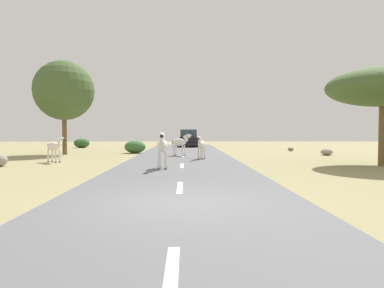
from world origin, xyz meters
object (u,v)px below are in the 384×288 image
(car_0, at_px, (188,139))
(tree_3, at_px, (64,91))
(zebra_3, at_px, (162,146))
(bush_0, at_px, (82,143))
(zebra_1, at_px, (180,142))
(rock_3, at_px, (139,149))
(bush_4, at_px, (135,147))
(zebra_0, at_px, (201,145))
(zebra_2, at_px, (55,147))
(rock_0, at_px, (291,149))
(tree_0, at_px, (383,87))
(rock_1, at_px, (327,152))

(car_0, xyz_separation_m, tree_3, (-8.75, -11.09, 3.60))
(zebra_3, distance_m, bush_0, 21.08)
(zebra_1, height_order, rock_3, zebra_1)
(zebra_1, distance_m, bush_4, 4.89)
(tree_3, bearing_deg, zebra_1, -14.53)
(zebra_0, relative_size, zebra_2, 1.03)
(tree_3, relative_size, bush_4, 4.20)
(rock_0, bearing_deg, tree_0, -86.74)
(tree_3, height_order, rock_3, tree_3)
(tree_0, relative_size, bush_0, 3.46)
(rock_0, distance_m, rock_1, 4.95)
(car_0, xyz_separation_m, rock_0, (8.34, -7.27, -0.70))
(zebra_2, bearing_deg, bush_4, -169.25)
(tree_0, distance_m, rock_1, 7.76)
(tree_3, bearing_deg, bush_4, 16.26)
(rock_1, bearing_deg, tree_0, -92.27)
(zebra_0, relative_size, zebra_3, 0.83)
(bush_4, xyz_separation_m, rock_3, (-0.14, 3.17, -0.33))
(tree_3, xyz_separation_m, bush_4, (4.70, 1.37, -3.98))
(zebra_3, bearing_deg, zebra_2, -33.00)
(zebra_2, distance_m, car_0, 18.49)
(zebra_0, height_order, zebra_1, zebra_1)
(zebra_0, height_order, rock_0, zebra_0)
(zebra_0, bearing_deg, tree_3, -12.18)
(zebra_3, relative_size, bush_4, 1.10)
(zebra_3, xyz_separation_m, bush_0, (-9.17, 18.97, -0.56))
(zebra_0, distance_m, rock_3, 10.39)
(zebra_3, xyz_separation_m, bush_4, (-2.77, 10.85, -0.54))
(zebra_0, distance_m, rock_0, 11.51)
(zebra_2, height_order, tree_0, tree_0)
(zebra_0, bearing_deg, zebra_3, 83.09)
(car_0, bearing_deg, bush_4, 66.83)
(rock_0, height_order, rock_3, rock_0)
(zebra_2, bearing_deg, tree_3, -131.34)
(bush_4, bearing_deg, zebra_1, -45.49)
(zebra_0, relative_size, tree_0, 0.28)
(tree_0, xyz_separation_m, rock_0, (-0.67, 11.78, -3.56))
(zebra_2, relative_size, rock_1, 1.65)
(zebra_3, xyz_separation_m, car_0, (1.29, 20.56, -0.16))
(zebra_1, bearing_deg, zebra_2, -30.02)
(rock_3, bearing_deg, zebra_3, -78.30)
(zebra_1, height_order, tree_3, tree_3)
(bush_4, relative_size, rock_3, 4.10)
(zebra_1, height_order, tree_0, tree_0)
(zebra_3, height_order, bush_0, zebra_3)
(rock_0, bearing_deg, rock_1, -78.97)
(bush_0, relative_size, rock_0, 3.01)
(zebra_1, xyz_separation_m, tree_0, (9.66, -5.87, 2.80))
(zebra_0, distance_m, tree_3, 11.03)
(tree_0, relative_size, rock_1, 6.17)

